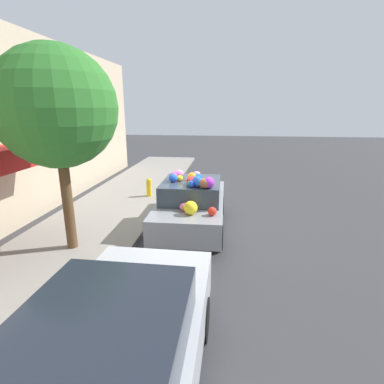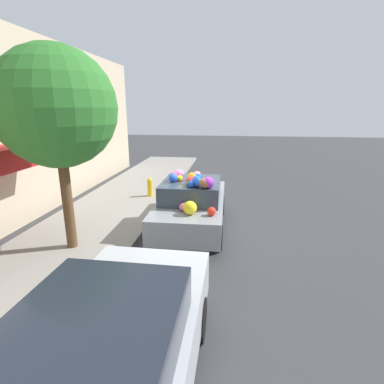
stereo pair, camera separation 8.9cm
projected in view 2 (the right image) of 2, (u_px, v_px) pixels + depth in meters
The scene contains 7 objects.
ground_plane at pixel (186, 228), 8.79m from camera, with size 60.00×60.00×0.00m, color #38383A.
sidewalk_curb at pixel (98, 221), 9.11m from camera, with size 24.00×3.20×0.12m.
building_facade at pixel (14, 131), 8.52m from camera, with size 18.00×1.20×5.60m.
street_tree at pixel (56, 108), 6.46m from camera, with size 2.62×2.62×4.58m.
fire_hydrant at pixel (150, 187), 11.44m from camera, with size 0.20×0.20×0.70m.
art_car at pixel (192, 203), 8.50m from camera, with size 4.07×1.85×1.74m.
parked_car_plain at pixel (104, 364), 3.15m from camera, with size 4.39×1.90×1.52m.
Camera 2 is at (-8.08, -1.26, 3.40)m, focal length 28.00 mm.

